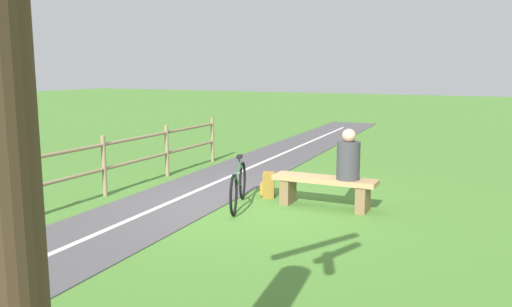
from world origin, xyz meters
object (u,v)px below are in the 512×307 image
object	(u,v)px
backpack	(268,185)
person_seated	(348,158)
bicycle	(238,186)
bench	(324,187)

from	to	relation	value
backpack	person_seated	bearing A→B (deg)	171.68
backpack	bicycle	bearing A→B (deg)	78.23
bicycle	backpack	xyz separation A→B (m)	(-0.17, -0.81, -0.14)
person_seated	bicycle	xyz separation A→B (m)	(1.69, 0.58, -0.51)
bench	person_seated	world-z (taller)	person_seated
bicycle	backpack	bearing A→B (deg)	147.84
person_seated	backpack	size ratio (longest dim) A/B	1.86
backpack	bench	bearing A→B (deg)	168.71
person_seated	bench	bearing A→B (deg)	-0.00
person_seated	bicycle	bearing A→B (deg)	18.62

